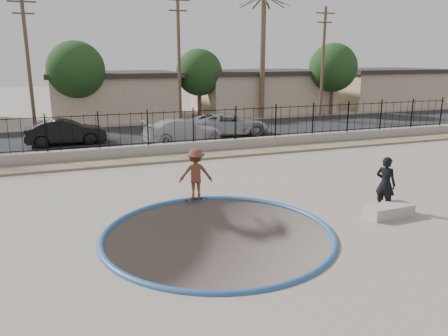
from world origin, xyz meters
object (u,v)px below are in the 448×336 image
Objects in this scene: skateboard at (196,199)px; car_b at (66,132)px; skater at (196,176)px; videographer at (385,184)px; car_d at (229,124)px; concrete_ledge at (389,211)px; car_c at (183,130)px.

car_b reaches higher than skateboard.
skateboard is (-0.00, 0.00, -0.87)m from skater.
videographer is 0.41× the size of car_b.
skater is 13.42m from car_b.
skater reaches higher than skateboard.
videographer reaches higher than car_d.
car_c reaches higher than concrete_ledge.
skateboard is 0.52× the size of concrete_ledge.
concrete_ledge is at bearing -36.05° from skateboard.
videographer is at bearing 66.38° from concrete_ledge.
skater reaches higher than car_d.
skateboard is 6.72m from videographer.
skater reaches higher than car_b.
skater is at bearing -1.71° from skateboard.
car_c is 0.89× the size of car_d.
skater reaches higher than car_c.
car_b is at bearing 121.08° from concrete_ledge.
car_d is at bearing 88.79° from concrete_ledge.
videographer reaches higher than car_c.
skateboard is at bearing -162.99° from car_b.
car_c is at bearing -12.37° from videographer.
car_c reaches higher than skateboard.
car_c is (6.79, -1.60, -0.04)m from car_b.
skater is 0.38× the size of car_c.
car_d reaches higher than skateboard.
car_b is (-4.37, 12.69, -0.14)m from skater.
car_b is at bearing 90.70° from car_d.
car_b is 6.98m from car_c.
skater is at bearing 145.66° from concrete_ledge.
concrete_ledge is 16.16m from car_d.
car_b is 0.83× the size of car_d.
skateboard is at bearing 13.32° from skater.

